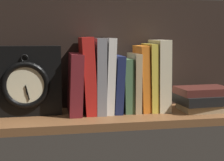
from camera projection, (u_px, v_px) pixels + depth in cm
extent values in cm
cube|color=brown|center=(117.00, 117.00, 108.27)|extent=(89.35, 24.89, 2.50)
cube|color=black|center=(110.00, 53.00, 117.10)|extent=(89.35, 1.20, 38.33)
cube|color=maroon|center=(75.00, 83.00, 107.50)|extent=(4.83, 16.05, 19.74)
cube|color=red|center=(88.00, 75.00, 107.91)|extent=(5.01, 14.30, 25.04)
cube|color=gray|center=(99.00, 75.00, 108.61)|extent=(3.23, 14.45, 24.57)
cube|color=silver|center=(108.00, 75.00, 109.17)|extent=(3.45, 13.78, 24.69)
cube|color=#192147|center=(117.00, 84.00, 110.08)|extent=(3.63, 13.50, 18.93)
cube|color=#476B44|center=(126.00, 85.00, 110.73)|extent=(3.45, 12.39, 17.86)
cube|color=tan|center=(134.00, 82.00, 111.14)|extent=(2.19, 13.39, 19.50)
cube|color=orange|center=(142.00, 78.00, 111.46)|extent=(3.64, 12.18, 22.11)
cube|color=gold|center=(150.00, 77.00, 111.93)|extent=(2.95, 12.89, 22.70)
cube|color=beige|center=(159.00, 75.00, 112.47)|extent=(4.41, 13.52, 23.98)
cube|color=black|center=(26.00, 81.00, 104.58)|extent=(22.15, 5.83, 22.15)
torus|color=black|center=(26.00, 85.00, 101.48)|extent=(14.77, 1.81, 14.77)
cylinder|color=beige|center=(26.00, 85.00, 101.48)|extent=(11.92, 0.60, 11.92)
cube|color=black|center=(26.00, 90.00, 101.22)|extent=(0.72, 0.30, 2.93)
cube|color=black|center=(27.00, 93.00, 101.39)|extent=(1.30, 0.30, 4.62)
torus|color=black|center=(25.00, 58.00, 100.76)|extent=(2.44, 0.44, 2.44)
cube|color=#9E8966|center=(203.00, 107.00, 112.04)|extent=(15.34, 11.85, 2.39)
cube|color=black|center=(203.00, 99.00, 111.84)|extent=(17.96, 14.34, 3.13)
cube|color=#471E19|center=(203.00, 91.00, 111.78)|extent=(18.02, 12.33, 2.44)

